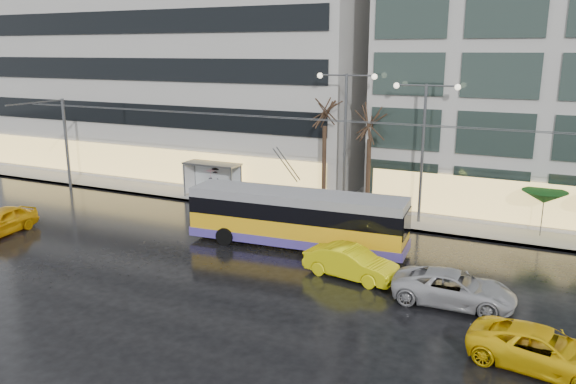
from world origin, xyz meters
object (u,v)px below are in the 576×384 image
Objects in this scene: taxi_a at (0,222)px; street_lamp_near at (345,124)px; trolleybus at (296,220)px; bus_shelter at (209,171)px.

street_lamp_near is at bearing 30.50° from taxi_a.
trolleybus is 2.61× the size of taxi_a.
bus_shelter reaches higher than taxi_a.
street_lamp_near is 21.71m from taxi_a.
trolleybus is 2.91× the size of bus_shelter.
trolleybus is at bearing 12.08° from taxi_a.
taxi_a is (-16.61, -5.60, -0.72)m from trolleybus.
street_lamp_near is (10.38, 0.11, 4.03)m from bus_shelter.
street_lamp_near is at bearing 0.63° from bus_shelter.
trolleybus reaches higher than bus_shelter.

